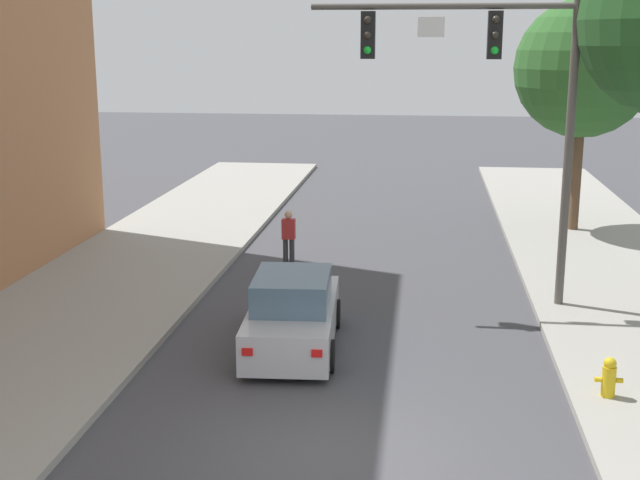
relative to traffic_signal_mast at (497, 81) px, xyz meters
The scene contains 6 objects.
ground_plane 9.94m from the traffic_signal_mast, 110.47° to the right, with size 120.00×120.00×0.00m, color #424247.
traffic_signal_mast is the anchor object (origin of this frame).
car_lead_silver 7.04m from the traffic_signal_mast, 141.61° to the right, with size 2.02×4.33×1.60m.
pedestrian_crossing_road 7.43m from the traffic_signal_mast, 151.41° to the left, with size 0.36×0.22×1.64m.
fire_hydrant 7.44m from the traffic_signal_mast, 72.37° to the right, with size 0.48×0.24×0.72m.
street_tree_third 9.00m from the traffic_signal_mast, 68.34° to the left, with size 4.37×4.37×7.37m.
Camera 1 is at (1.36, -11.94, 6.25)m, focal length 47.88 mm.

